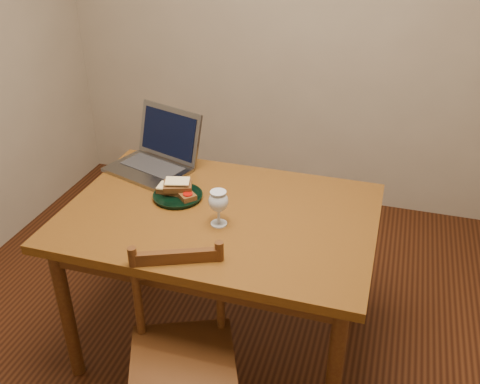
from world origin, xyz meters
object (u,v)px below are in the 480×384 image
(table, at_px, (220,229))
(plate, at_px, (178,196))
(chair, at_px, (182,346))
(milk_glass, at_px, (219,208))
(laptop, at_px, (158,152))

(table, height_order, plate, plate)
(chair, height_order, milk_glass, milk_glass)
(table, xyz_separation_m, milk_glass, (0.03, -0.09, 0.16))
(chair, bearing_deg, milk_glass, 64.39)
(laptop, bearing_deg, table, -18.86)
(chair, distance_m, milk_glass, 0.54)
(chair, distance_m, laptop, 0.99)
(chair, height_order, plate, chair)
(table, relative_size, laptop, 2.84)
(plate, bearing_deg, chair, -67.53)
(chair, relative_size, laptop, 1.09)
(table, relative_size, milk_glass, 8.42)
(table, bearing_deg, plate, 164.22)
(plate, distance_m, milk_glass, 0.29)
(milk_glass, bearing_deg, table, 107.69)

